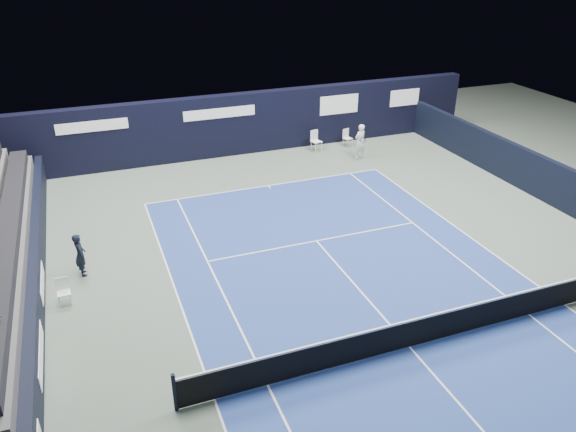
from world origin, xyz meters
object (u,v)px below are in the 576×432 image
(line_judge_chair, at_px, (63,289))
(tennis_player, at_px, (360,141))
(folding_chair_back_b, at_px, (347,136))
(folding_chair_back_a, at_px, (315,137))
(tennis_net, at_px, (411,332))

(line_judge_chair, xyz_separation_m, tennis_player, (14.22, 8.01, 0.39))
(line_judge_chair, distance_m, tennis_player, 16.33)
(folding_chair_back_b, relative_size, tennis_player, 0.52)
(folding_chair_back_a, bearing_deg, line_judge_chair, -155.93)
(folding_chair_back_a, bearing_deg, tennis_player, -64.60)
(tennis_player, bearing_deg, folding_chair_back_b, 83.01)
(tennis_player, bearing_deg, line_judge_chair, -150.61)
(folding_chair_back_b, height_order, tennis_player, tennis_player)
(folding_chair_back_a, xyz_separation_m, line_judge_chair, (-12.60, -9.96, -0.21))
(tennis_net, bearing_deg, tennis_player, 68.07)
(folding_chair_back_a, height_order, tennis_player, tennis_player)
(folding_chair_back_b, distance_m, tennis_net, 16.51)
(folding_chair_back_a, height_order, tennis_net, tennis_net)
(folding_chair_back_b, bearing_deg, folding_chair_back_a, 164.03)
(folding_chair_back_a, distance_m, tennis_net, 16.00)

